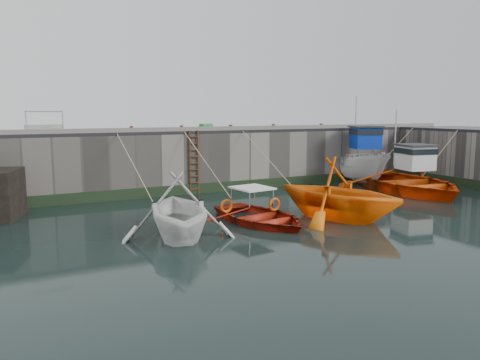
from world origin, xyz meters
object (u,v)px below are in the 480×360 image
boat_far_white (361,165)px  bollard_d (273,127)px  bollard_c (231,127)px  boat_near_blacktrim (337,219)px  fish_crate (206,126)px  ladder (194,163)px  bollard_a (132,129)px  boat_far_orange (407,182)px  bollard_b (182,128)px  bollard_e (321,126)px  boat_near_blue (260,222)px  boat_near_white (178,236)px

boat_far_white → bollard_d: (-5.30, 1.13, 2.29)m
bollard_c → bollard_d: bearing=0.0°
boat_near_blacktrim → fish_crate: bearing=76.1°
ladder → bollard_a: size_ratio=11.43×
boat_far_white → bollard_a: (-13.10, 1.13, 2.29)m
boat_far_orange → bollard_b: size_ratio=30.27×
bollard_a → bollard_b: size_ratio=1.00×
ladder → bollard_e: bollard_e is taller
ladder → bollard_b: 1.81m
bollard_e → boat_near_blue: bearing=-138.5°
bollard_b → bollard_e: size_ratio=1.00×
boat_near_white → bollard_b: bearing=82.7°
boat_near_white → boat_near_blacktrim: boat_near_blacktrim is taller
fish_crate → bollard_d: bearing=-39.2°
bollard_b → boat_near_blue: bearing=-86.4°
bollard_c → bollard_d: (2.60, 0.00, 0.00)m
boat_far_orange → bollard_b: (-10.62, 4.63, 2.79)m
bollard_c → boat_far_white: bearing=-8.2°
boat_far_orange → boat_near_blue: bearing=-154.7°
ladder → boat_near_blacktrim: bearing=-69.2°
bollard_e → ladder: bearing=-177.6°
boat_near_white → boat_far_orange: size_ratio=0.55×
boat_far_orange → bollard_e: size_ratio=30.27×
bollard_a → bollard_e: size_ratio=1.00×
boat_near_blacktrim → bollard_e: size_ratio=18.26×
bollard_a → boat_far_white: bearing=-4.9°
boat_far_white → boat_far_orange: 3.54m
bollard_a → bollard_d: same height
boat_near_blacktrim → bollard_a: bearing=104.3°
boat_near_blue → fish_crate: fish_crate is taller
bollard_c → bollard_a: bearing=180.0°
ladder → bollard_b: (-0.50, 0.34, 1.71)m
boat_far_orange → bollard_a: bearing=172.0°
boat_near_white → bollard_d: 11.72m
fish_crate → bollard_b: fish_crate is taller
bollard_a → ladder: bearing=-6.4°
fish_crate → bollard_b: 2.59m
ladder → bollard_c: size_ratio=11.43×
boat_near_blue → bollard_b: size_ratio=16.49×
boat_far_white → bollard_d: size_ratio=23.53×
boat_near_white → bollard_e: size_ratio=16.55×
fish_crate → bollard_b: (-2.00, -1.65, -0.01)m
bollard_c → bollard_b: bearing=180.0°
boat_far_orange → bollard_a: (-13.12, 4.63, 2.79)m
ladder → fish_crate: (1.50, 1.98, 1.72)m
boat_near_white → bollard_d: size_ratio=16.55×
bollard_b → bollard_a: bearing=180.0°
bollard_a → bollard_d: size_ratio=1.00×
boat_near_blacktrim → boat_near_blue: bearing=141.8°
boat_near_blacktrim → bollard_c: (-0.70, 7.98, 3.30)m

